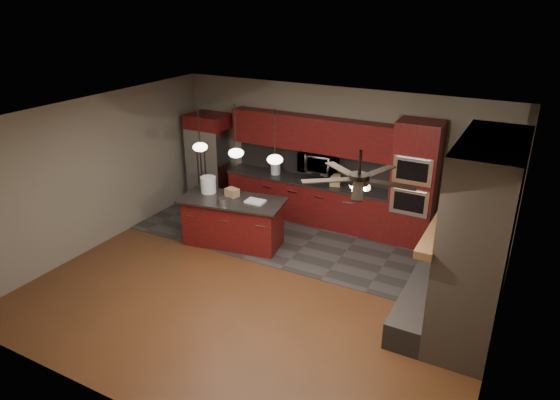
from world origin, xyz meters
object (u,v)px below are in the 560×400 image
Objects in this scene: kitchen_island at (233,222)px; counter_bucket at (276,169)px; white_bucket at (208,185)px; counter_box at (335,180)px; refrigerator at (211,159)px; paint_tray at (255,201)px; cardboard_box at (232,192)px; paint_can at (223,201)px; microwave at (318,162)px; oven_tower at (415,184)px.

counter_bucket reaches higher than kitchen_island.
white_bucket is 2.50m from counter_box.
counter_bucket is 1.02× the size of counter_box.
refrigerator is 2.33m from kitchen_island.
cardboard_box is (-0.53, 0.04, 0.06)m from paint_tray.
paint_tray is at bearing 37.50° from paint_can.
paint_tray is (0.45, 0.09, 0.47)m from kitchen_island.
refrigerator is 2.11m from cardboard_box.
kitchen_island is at bearing -119.46° from microwave.
oven_tower is at bearing 33.07° from paint_can.
refrigerator is 5.83× the size of paint_tray.
refrigerator is at bearing 149.10° from cardboard_box.
cardboard_box is at bearing -155.00° from counter_box.
counter_box is at bearing 57.07° from paint_tray.
counter_bucket is at bearing 2.86° from refrigerator.
paint_tray is 1.44× the size of cardboard_box.
microwave reaches higher than white_bucket.
counter_box is (1.47, 1.48, 0.02)m from cardboard_box.
refrigerator is at bearing -177.09° from microwave.
white_bucket is 0.69m from paint_can.
microwave is 2.60m from refrigerator.
cardboard_box is (-0.07, 0.40, 0.02)m from paint_can.
paint_tray is 1.64m from counter_bucket.
refrigerator is (-4.56, -0.07, -0.18)m from oven_tower.
paint_can is (0.58, -0.35, -0.10)m from white_bucket.
paint_can is (-0.01, -0.27, 0.51)m from kitchen_island.
counter_bucket is at bearing 99.10° from cardboard_box.
refrigerator is at bearing 142.64° from paint_tray.
counter_box is at bearing -2.08° from counter_bucket.
microwave is 0.36× the size of refrigerator.
refrigerator is (-2.59, -0.13, -0.29)m from microwave.
counter_bucket is (-0.96, -0.05, -0.28)m from microwave.
counter_box is (1.38, -0.05, -0.00)m from counter_bucket.
cardboard_box reaches higher than paint_can.
cardboard_box is (-1.05, -1.58, -0.30)m from microwave.
kitchen_island is at bearing -44.46° from refrigerator.
paint_tray is (0.46, 0.35, -0.04)m from paint_can.
oven_tower is 6.84× the size of paint_tray.
microwave is 1.93m from cardboard_box.
oven_tower is 7.59× the size of white_bucket.
microwave is 4.12× the size of paint_can.
cardboard_box is at bearing 112.68° from kitchen_island.
counter_box reaches higher than paint_can.
white_bucket is 1.69m from counter_bucket.
counter_bucket is (0.02, 1.93, 0.04)m from paint_can.
refrigerator is at bearing -177.14° from counter_bucket.
paint_tray is at bearing -141.74° from counter_box.
oven_tower is at bearing 30.78° from paint_tray.
paint_can is at bearing -143.92° from paint_tray.
cardboard_box reaches higher than kitchen_island.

